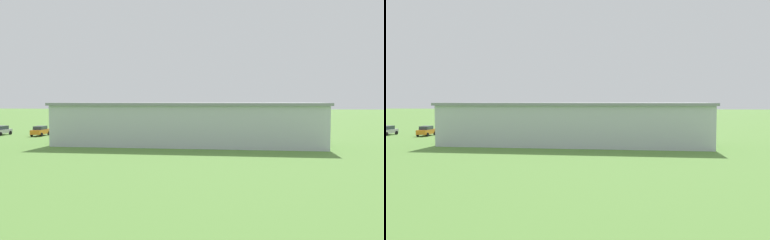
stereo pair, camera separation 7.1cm
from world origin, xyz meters
The scene contains 8 objects.
ground_plane centered at (0.00, 0.00, 0.00)m, with size 400.00×400.00×0.00m, color #568438.
hangar centered at (3.82, 31.96, 2.83)m, with size 35.53×11.61×5.63m.
biplane centered at (7.66, -0.23, 2.64)m, with size 8.60×6.90×3.40m.
car_black centered at (24.03, 20.11, 0.88)m, with size 2.11×4.30×1.72m.
car_orange centered at (30.45, 22.25, 0.85)m, with size 2.10×4.14×1.65m.
car_silver centered at (37.80, 21.98, 0.83)m, with size 2.06×4.09×1.60m.
person_watching_takeoff centered at (-14.66, 17.56, 0.82)m, with size 0.53×0.53×1.66m.
person_by_parked_cars centered at (-13.56, 21.52, 0.85)m, with size 0.53×0.53×1.71m.
Camera 1 is at (-3.14, 84.25, 5.87)m, focal length 36.56 mm.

